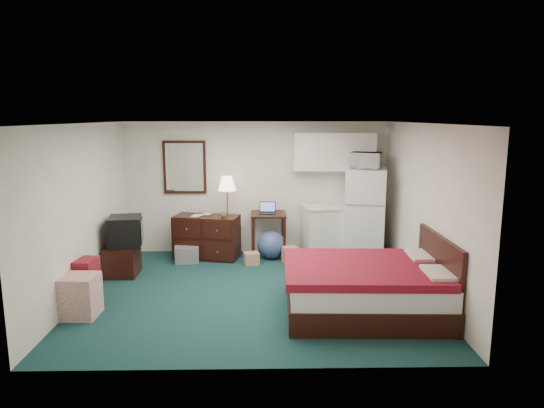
{
  "coord_description": "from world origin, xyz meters",
  "views": [
    {
      "loc": [
        0.12,
        -6.92,
        2.61
      ],
      "look_at": [
        0.26,
        0.51,
        1.25
      ],
      "focal_mm": 32.0,
      "sensor_mm": 36.0,
      "label": 1
    }
  ],
  "objects_px": {
    "floor_lamp": "(227,218)",
    "fridge": "(365,215)",
    "bed": "(365,289)",
    "suitcase": "(87,281)",
    "kitchen_counter": "(327,232)",
    "tv_stand": "(122,260)",
    "dresser": "(207,237)",
    "desk": "(268,234)"
  },
  "relations": [
    {
      "from": "desk",
      "to": "bed",
      "type": "height_order",
      "value": "desk"
    },
    {
      "from": "floor_lamp",
      "to": "kitchen_counter",
      "type": "relative_size",
      "value": 1.63
    },
    {
      "from": "floor_lamp",
      "to": "fridge",
      "type": "distance_m",
      "value": 2.5
    },
    {
      "from": "dresser",
      "to": "bed",
      "type": "relative_size",
      "value": 0.57
    },
    {
      "from": "dresser",
      "to": "suitcase",
      "type": "relative_size",
      "value": 1.85
    },
    {
      "from": "floor_lamp",
      "to": "kitchen_counter",
      "type": "height_order",
      "value": "floor_lamp"
    },
    {
      "from": "fridge",
      "to": "suitcase",
      "type": "relative_size",
      "value": 2.66
    },
    {
      "from": "tv_stand",
      "to": "suitcase",
      "type": "relative_size",
      "value": 0.87
    },
    {
      "from": "desk",
      "to": "fridge",
      "type": "bearing_deg",
      "value": -11.02
    },
    {
      "from": "dresser",
      "to": "floor_lamp",
      "type": "bearing_deg",
      "value": 13.1
    },
    {
      "from": "desk",
      "to": "bed",
      "type": "bearing_deg",
      "value": -65.24
    },
    {
      "from": "kitchen_counter",
      "to": "tv_stand",
      "type": "distance_m",
      "value": 3.69
    },
    {
      "from": "kitchen_counter",
      "to": "fridge",
      "type": "relative_size",
      "value": 0.56
    },
    {
      "from": "bed",
      "to": "tv_stand",
      "type": "xyz_separation_m",
      "value": [
        -3.69,
        1.62,
        -0.08
      ]
    },
    {
      "from": "dresser",
      "to": "bed",
      "type": "xyz_separation_m",
      "value": [
        2.4,
        -2.6,
        -0.07
      ]
    },
    {
      "from": "bed",
      "to": "suitcase",
      "type": "bearing_deg",
      "value": 175.43
    },
    {
      "from": "tv_stand",
      "to": "dresser",
      "type": "bearing_deg",
      "value": 36.6
    },
    {
      "from": "floor_lamp",
      "to": "tv_stand",
      "type": "distance_m",
      "value": 2.01
    },
    {
      "from": "dresser",
      "to": "kitchen_counter",
      "type": "bearing_deg",
      "value": 14.25
    },
    {
      "from": "bed",
      "to": "tv_stand",
      "type": "bearing_deg",
      "value": 158.15
    },
    {
      "from": "floor_lamp",
      "to": "kitchen_counter",
      "type": "distance_m",
      "value": 1.88
    },
    {
      "from": "floor_lamp",
      "to": "desk",
      "type": "xyz_separation_m",
      "value": [
        0.75,
        0.13,
        -0.35
      ]
    },
    {
      "from": "suitcase",
      "to": "desk",
      "type": "bearing_deg",
      "value": 47.17
    },
    {
      "from": "floor_lamp",
      "to": "fridge",
      "type": "bearing_deg",
      "value": -4.91
    },
    {
      "from": "fridge",
      "to": "suitcase",
      "type": "height_order",
      "value": "fridge"
    },
    {
      "from": "suitcase",
      "to": "tv_stand",
      "type": "bearing_deg",
      "value": 88.38
    },
    {
      "from": "floor_lamp",
      "to": "fridge",
      "type": "height_order",
      "value": "fridge"
    },
    {
      "from": "fridge",
      "to": "dresser",
      "type": "bearing_deg",
      "value": -170.18
    },
    {
      "from": "kitchen_counter",
      "to": "bed",
      "type": "distance_m",
      "value": 2.68
    },
    {
      "from": "floor_lamp",
      "to": "suitcase",
      "type": "bearing_deg",
      "value": -130.16
    },
    {
      "from": "fridge",
      "to": "tv_stand",
      "type": "bearing_deg",
      "value": -155.67
    },
    {
      "from": "dresser",
      "to": "tv_stand",
      "type": "xyz_separation_m",
      "value": [
        -1.29,
        -0.97,
        -0.15
      ]
    },
    {
      "from": "bed",
      "to": "suitcase",
      "type": "xyz_separation_m",
      "value": [
        -3.83,
        0.44,
        -0.01
      ]
    },
    {
      "from": "kitchen_counter",
      "to": "bed",
      "type": "xyz_separation_m",
      "value": [
        0.16,
        -2.67,
        -0.14
      ]
    },
    {
      "from": "dresser",
      "to": "fridge",
      "type": "height_order",
      "value": "fridge"
    },
    {
      "from": "kitchen_counter",
      "to": "suitcase",
      "type": "bearing_deg",
      "value": -159.0
    },
    {
      "from": "fridge",
      "to": "suitcase",
      "type": "xyz_separation_m",
      "value": [
        -4.32,
        -1.95,
        -0.52
      ]
    },
    {
      "from": "bed",
      "to": "fridge",
      "type": "bearing_deg",
      "value": 80.47
    },
    {
      "from": "desk",
      "to": "tv_stand",
      "type": "height_order",
      "value": "desk"
    },
    {
      "from": "dresser",
      "to": "fridge",
      "type": "distance_m",
      "value": 2.92
    },
    {
      "from": "desk",
      "to": "suitcase",
      "type": "height_order",
      "value": "desk"
    },
    {
      "from": "dresser",
      "to": "floor_lamp",
      "type": "relative_size",
      "value": 0.77
    }
  ]
}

